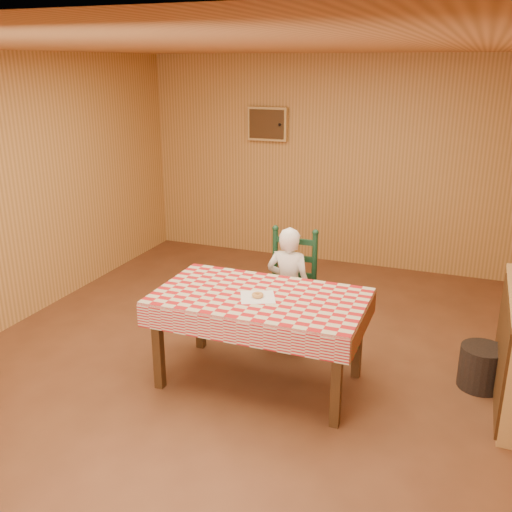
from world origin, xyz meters
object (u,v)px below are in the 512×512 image
Objects in this scene: seated_child at (288,287)px; dining_table at (260,305)px; ladder_chair at (290,291)px; storage_bin at (481,367)px.

dining_table is at bearing 90.00° from seated_child.
ladder_chair is at bearing -90.00° from seated_child.
seated_child reaches higher than storage_bin.
ladder_chair is at bearing 90.00° from dining_table.
seated_child is at bearing 174.58° from storage_bin.
dining_table is 1.53× the size of ladder_chair.
dining_table reaches higher than storage_bin.
ladder_chair is 1.73m from storage_bin.
ladder_chair is 3.08× the size of storage_bin.
storage_bin is at bearing 18.67° from dining_table.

